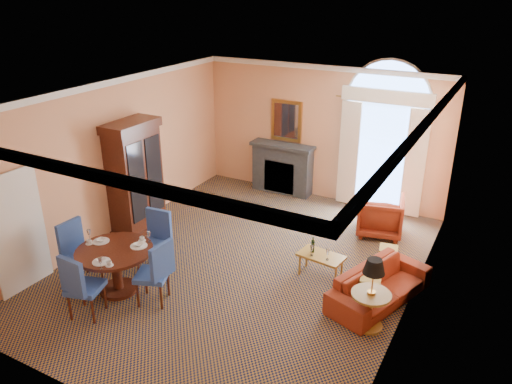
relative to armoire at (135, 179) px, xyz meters
The scene contains 12 objects.
ground 2.96m from the armoire, ahead, with size 7.50×7.50×0.00m, color #131C3E.
room_envelope 3.05m from the armoire, ahead, with size 6.04×7.52×3.45m.
armoire is the anchor object (origin of this frame).
dining_table 2.43m from the armoire, 57.98° to the right, with size 1.28×1.28×1.01m.
dining_chair_north 1.78m from the armoire, 38.13° to the right, with size 0.60×0.60×1.13m.
dining_chair_south 3.16m from the armoire, 65.38° to the right, with size 0.62×0.62×1.13m.
dining_chair_east 2.90m from the armoire, 42.89° to the right, with size 0.64×0.64×1.13m.
dining_chair_west 2.15m from the armoire, 78.61° to the right, with size 0.54×0.53×1.13m.
sofa 5.34m from the armoire, ahead, with size 1.99×0.78×0.58m, color #99331B.
armchair 5.17m from the armoire, 25.83° to the left, with size 0.90×0.92×0.84m, color #99331B.
coffee_table 4.18m from the armoire, ahead, with size 0.86×0.55×0.71m.
side_table 5.41m from the armoire, ahead, with size 0.60×0.60×1.17m.
Camera 1 is at (4.07, -7.02, 4.93)m, focal length 35.00 mm.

